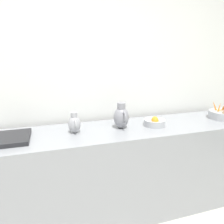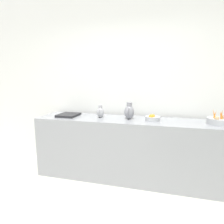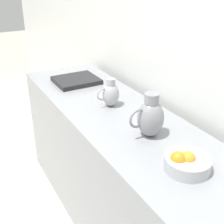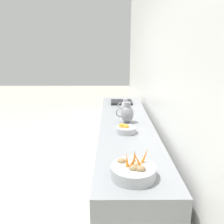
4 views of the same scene
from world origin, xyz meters
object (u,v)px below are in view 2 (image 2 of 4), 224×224
metal_pitcher_tall (129,112)px  orange_bowl (152,118)px  vegetable_colander (220,121)px  metal_pitcher_short (100,112)px

metal_pitcher_tall → orange_bowl: bearing=83.9°
vegetable_colander → metal_pitcher_short: 1.67m
vegetable_colander → metal_pitcher_tall: 1.22m
metal_pitcher_short → vegetable_colander: bearing=88.6°
orange_bowl → metal_pitcher_tall: 0.36m
vegetable_colander → metal_pitcher_short: vegetable_colander is taller
vegetable_colander → metal_pitcher_tall: metal_pitcher_tall is taller
orange_bowl → metal_pitcher_short: size_ratio=1.12×
orange_bowl → metal_pitcher_tall: (-0.04, -0.35, 0.08)m
orange_bowl → metal_pitcher_tall: bearing=-96.1°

